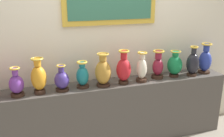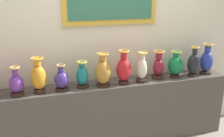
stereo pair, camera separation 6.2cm
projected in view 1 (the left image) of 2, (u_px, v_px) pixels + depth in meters
display_shelf at (112, 114)px, 3.14m from camera, size 2.99×0.36×0.81m
back_wall at (106, 22)px, 3.03m from camera, size 5.32×0.14×3.01m
vase_violet at (16, 84)px, 2.61m from camera, size 0.15×0.15×0.32m
vase_amber at (39, 78)px, 2.66m from camera, size 0.16×0.16×0.39m
vase_indigo at (62, 80)px, 2.76m from camera, size 0.16×0.16×0.29m
vase_teal at (82, 76)px, 2.85m from camera, size 0.14×0.14×0.31m
vase_ochre at (103, 72)px, 2.88m from camera, size 0.18×0.18×0.39m
vase_crimson at (124, 69)px, 2.95m from camera, size 0.17×0.17×0.41m
vase_ivory at (142, 69)px, 3.02m from camera, size 0.13×0.13×0.37m
vase_burgundy at (158, 66)px, 3.14m from camera, size 0.15×0.15×0.36m
vase_emerald at (175, 65)px, 3.20m from camera, size 0.19×0.19×0.34m
vase_onyx at (193, 63)px, 3.23m from camera, size 0.16×0.16×0.39m
vase_cobalt at (205, 60)px, 3.34m from camera, size 0.16×0.16×0.40m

